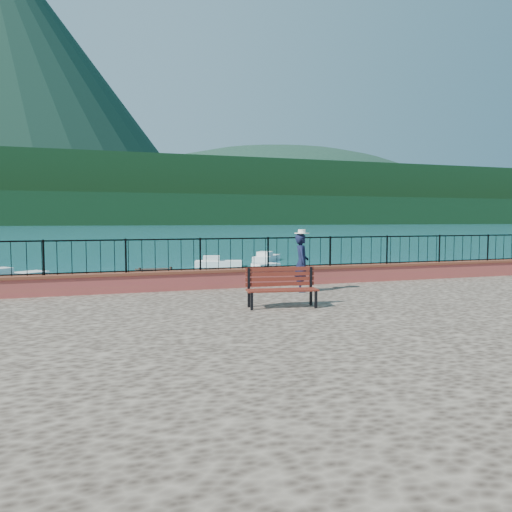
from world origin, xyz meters
TOP-DOWN VIEW (x-y plane):
  - ground at (0.00, 0.00)m, footprint 2000.00×2000.00m
  - parapet at (0.00, 3.70)m, footprint 28.00×0.46m
  - railing at (0.00, 3.70)m, footprint 27.00×0.05m
  - dock at (-2.00, 12.00)m, footprint 2.00×16.00m
  - far_forest at (0.00, 300.00)m, footprint 900.00×60.00m
  - foothills at (0.00, 360.00)m, footprint 900.00×120.00m
  - companion_hill at (220.00, 560.00)m, footprint 448.00×384.00m
  - park_bench at (-1.34, -0.08)m, footprint 1.78×0.82m
  - person at (0.19, 2.18)m, footprint 0.59×0.72m
  - hat at (0.19, 2.18)m, footprint 0.44×0.44m
  - boat_0 at (-5.74, 7.88)m, footprint 3.81×3.14m
  - boat_1 at (2.89, 13.34)m, footprint 4.02×3.11m
  - boat_2 at (4.66, 16.03)m, footprint 4.28×2.23m
  - boat_3 at (-9.81, 18.16)m, footprint 4.16×3.63m
  - boat_4 at (2.99, 22.69)m, footprint 3.48×2.15m
  - boat_5 at (7.96, 26.39)m, footprint 3.21×3.72m

SIDE VIEW (x-z plane):
  - ground at x=0.00m, z-range 0.00..0.00m
  - companion_hill at x=220.00m, z-range -90.00..90.00m
  - dock at x=-2.00m, z-range 0.00..0.30m
  - boat_0 at x=-5.74m, z-range 0.00..0.80m
  - boat_1 at x=2.89m, z-range 0.00..0.80m
  - boat_2 at x=4.66m, z-range 0.00..0.80m
  - boat_3 at x=-9.81m, z-range 0.00..0.80m
  - boat_4 at x=2.99m, z-range 0.00..0.80m
  - boat_5 at x=7.96m, z-range 0.00..0.80m
  - park_bench at x=-1.34m, z-range 1.01..1.97m
  - parapet at x=0.00m, z-range 1.20..1.78m
  - person at x=0.19m, z-range 1.20..2.91m
  - railing at x=0.00m, z-range 1.78..2.73m
  - hat at x=0.19m, z-range 2.91..3.03m
  - far_forest at x=0.00m, z-range 0.00..18.00m
  - foothills at x=0.00m, z-range 0.00..44.00m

